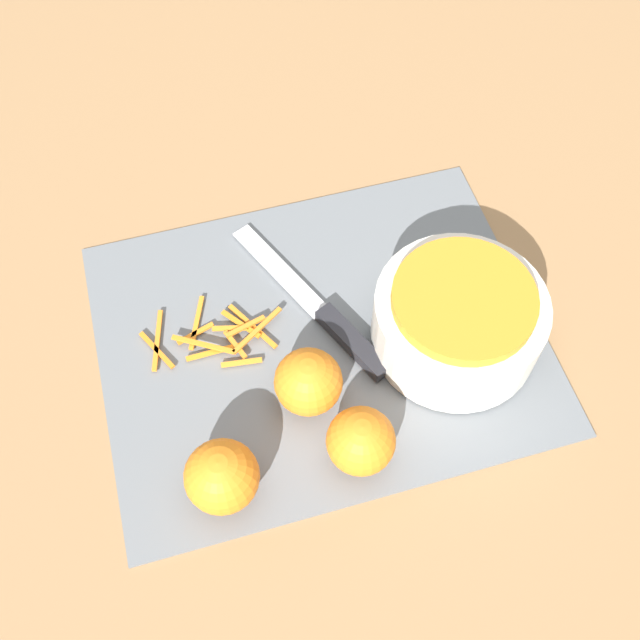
% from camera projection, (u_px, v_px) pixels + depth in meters
% --- Properties ---
extents(ground_plane, '(4.00, 4.00, 0.00)m').
position_uv_depth(ground_plane, '(320.00, 337.00, 0.81)').
color(ground_plane, '#9E754C').
extents(cutting_board, '(0.47, 0.37, 0.01)m').
position_uv_depth(cutting_board, '(320.00, 336.00, 0.81)').
color(cutting_board, slate).
rests_on(cutting_board, ground_plane).
extents(bowl_speckled, '(0.18, 0.18, 0.08)m').
position_uv_depth(bowl_speckled, '(459.00, 318.00, 0.77)').
color(bowl_speckled, silver).
rests_on(bowl_speckled, cutting_board).
extents(knife, '(0.12, 0.24, 0.02)m').
position_uv_depth(knife, '(334.00, 324.00, 0.80)').
color(knife, '#232328').
rests_on(knife, cutting_board).
extents(orange_left, '(0.07, 0.07, 0.07)m').
position_uv_depth(orange_left, '(308.00, 382.00, 0.74)').
color(orange_left, orange).
rests_on(orange_left, cutting_board).
extents(orange_right, '(0.07, 0.07, 0.07)m').
position_uv_depth(orange_right, '(222.00, 476.00, 0.69)').
color(orange_right, orange).
rests_on(orange_right, cutting_board).
extents(orange_back, '(0.07, 0.07, 0.07)m').
position_uv_depth(orange_back, '(365.00, 440.00, 0.71)').
color(orange_back, orange).
rests_on(orange_back, cutting_board).
extents(peel_pile, '(0.16, 0.10, 0.01)m').
position_uv_depth(peel_pile, '(216.00, 337.00, 0.80)').
color(peel_pile, orange).
rests_on(peel_pile, cutting_board).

